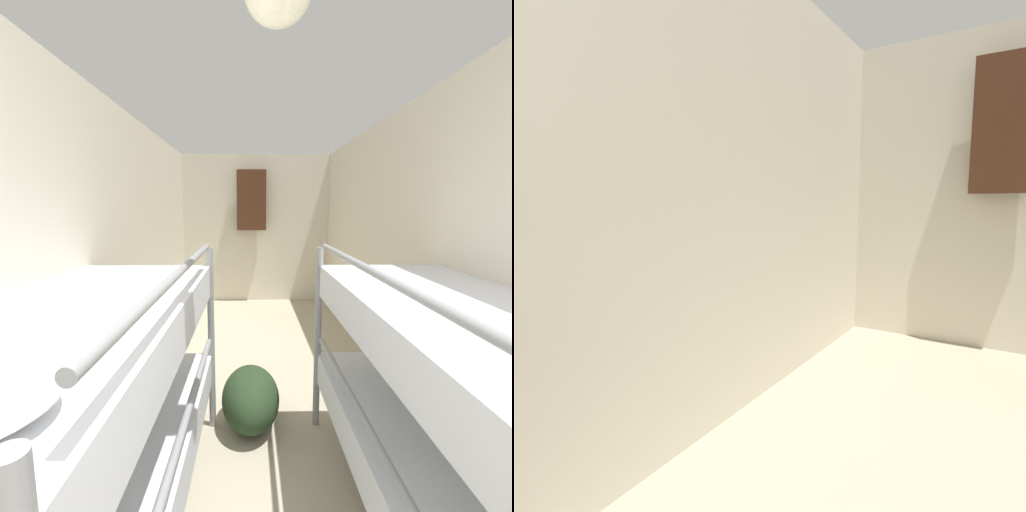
{
  "view_description": "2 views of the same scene",
  "coord_description": "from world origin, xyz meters",
  "views": [
    {
      "loc": [
        -0.1,
        0.24,
        1.49
      ],
      "look_at": [
        -0.02,
        4.43,
        0.88
      ],
      "focal_mm": 24.0,
      "sensor_mm": 36.0,
      "label": 1
    },
    {
      "loc": [
        0.03,
        2.33,
        1.06
      ],
      "look_at": [
        -0.68,
        3.47,
        0.88
      ],
      "focal_mm": 28.0,
      "sensor_mm": 36.0,
      "label": 2
    }
  ],
  "objects": [
    {
      "name": "wall_left",
      "position": [
        -1.16,
        2.8,
        1.14
      ],
      "size": [
        0.06,
        5.72,
        2.29
      ],
      "color": "beige",
      "rests_on": "ground_plane"
    },
    {
      "name": "wall_back",
      "position": [
        0.0,
        5.63,
        1.14
      ],
      "size": [
        2.39,
        0.06,
        2.29
      ],
      "color": "beige",
      "rests_on": "ground_plane"
    },
    {
      "name": "wall_right",
      "position": [
        1.16,
        2.8,
        1.14
      ],
      "size": [
        0.06,
        5.72,
        2.29
      ],
      "color": "beige",
      "rests_on": "ground_plane"
    },
    {
      "name": "bunk_stack_right_near",
      "position": [
        0.74,
        1.44,
        0.72
      ],
      "size": [
        0.8,
        1.88,
        1.27
      ],
      "color": "gray",
      "rests_on": "ground_plane"
    },
    {
      "name": "duffel_bag",
      "position": [
        -0.09,
        2.41,
        0.2
      ],
      "size": [
        0.39,
        0.59,
        0.39
      ],
      "color": "#23381E",
      "rests_on": "ground_plane"
    },
    {
      "name": "hanging_coat",
      "position": [
        -0.07,
        5.48,
        1.59
      ],
      "size": [
        0.44,
        0.12,
        0.9
      ],
      "color": "#472819"
    },
    {
      "name": "bunk_stack_left_near",
      "position": [
        -0.74,
        1.44,
        0.72
      ],
      "size": [
        0.8,
        1.88,
        1.27
      ],
      "color": "gray",
      "rests_on": "ground_plane"
    }
  ]
}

